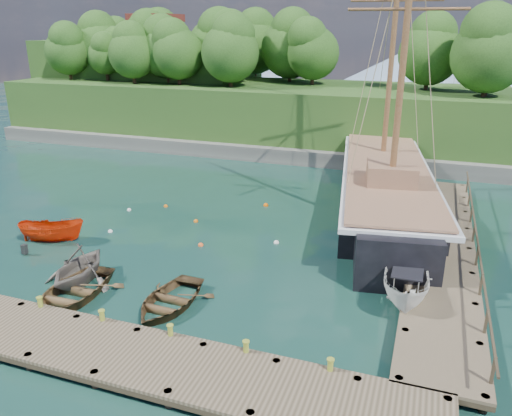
# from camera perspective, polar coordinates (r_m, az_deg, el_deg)

# --- Properties ---
(ground) EXTENTS (160.00, 160.00, 0.00)m
(ground) POSITION_cam_1_polar(r_m,az_deg,el_deg) (24.35, -7.98, -8.10)
(ground) COLOR #133329
(ground) RESTS_ON ground
(dock_near) EXTENTS (20.00, 3.20, 1.10)m
(dock_near) POSITION_cam_1_polar(r_m,az_deg,el_deg) (18.51, -11.88, -16.76)
(dock_near) COLOR #493D2D
(dock_near) RESTS_ON ground
(dock_east) EXTENTS (3.20, 24.00, 1.10)m
(dock_east) POSITION_cam_1_polar(r_m,az_deg,el_deg) (28.15, 20.52, -4.27)
(dock_east) COLOR #493D2D
(dock_east) RESTS_ON ground
(bollard_0) EXTENTS (0.26, 0.26, 0.45)m
(bollard_0) POSITION_cam_1_polar(r_m,az_deg,el_deg) (22.90, -23.17, -11.61)
(bollard_0) COLOR olive
(bollard_0) RESTS_ON ground
(bollard_1) EXTENTS (0.26, 0.26, 0.45)m
(bollard_1) POSITION_cam_1_polar(r_m,az_deg,el_deg) (21.16, -16.97, -13.53)
(bollard_1) COLOR olive
(bollard_1) RESTS_ON ground
(bollard_2) EXTENTS (0.26, 0.26, 0.45)m
(bollard_2) POSITION_cam_1_polar(r_m,az_deg,el_deg) (19.72, -9.63, -15.57)
(bollard_2) COLOR olive
(bollard_2) RESTS_ON ground
(bollard_3) EXTENTS (0.26, 0.26, 0.45)m
(bollard_3) POSITION_cam_1_polar(r_m,az_deg,el_deg) (18.65, -1.13, -17.59)
(bollard_3) COLOR olive
(bollard_3) RESTS_ON ground
(bollard_4) EXTENTS (0.26, 0.26, 0.45)m
(bollard_4) POSITION_cam_1_polar(r_m,az_deg,el_deg) (18.03, 8.36, -19.37)
(bollard_4) COLOR olive
(bollard_4) RESTS_ON ground
(rowboat_0) EXTENTS (3.49, 4.79, 0.97)m
(rowboat_0) POSITION_cam_1_polar(r_m,az_deg,el_deg) (23.99, -20.16, -9.68)
(rowboat_0) COLOR brown
(rowboat_0) RESTS_ON ground
(rowboat_1) EXTENTS (3.71, 4.17, 2.02)m
(rowboat_1) POSITION_cam_1_polar(r_m,az_deg,el_deg) (25.22, -19.41, -8.09)
(rowboat_1) COLOR #696057
(rowboat_1) RESTS_ON ground
(rowboat_2) EXTENTS (3.19, 4.36, 0.88)m
(rowboat_2) POSITION_cam_1_polar(r_m,az_deg,el_deg) (22.30, -9.88, -11.03)
(rowboat_2) COLOR #513A21
(rowboat_2) RESTS_ON ground
(motorboat_orange) EXTENTS (3.95, 2.53, 1.43)m
(motorboat_orange) POSITION_cam_1_polar(r_m,az_deg,el_deg) (30.49, -22.16, -3.52)
(motorboat_orange) COLOR red
(motorboat_orange) RESTS_ON ground
(cabin_boat_white) EXTENTS (2.28, 5.30, 2.00)m
(cabin_boat_white) POSITION_cam_1_polar(r_m,az_deg,el_deg) (23.35, 16.61, -10.12)
(cabin_boat_white) COLOR silver
(cabin_boat_white) RESTS_ON ground
(schooner) EXTENTS (8.88, 29.70, 22.25)m
(schooner) POSITION_cam_1_polar(r_m,az_deg,el_deg) (33.99, 14.48, 1.93)
(schooner) COLOR black
(schooner) RESTS_ON ground
(mooring_buoy_0) EXTENTS (0.28, 0.28, 0.28)m
(mooring_buoy_0) POSITION_cam_1_polar(r_m,az_deg,el_deg) (30.71, -16.31, -2.64)
(mooring_buoy_0) COLOR white
(mooring_buoy_0) RESTS_ON ground
(mooring_buoy_1) EXTENTS (0.29, 0.29, 0.29)m
(mooring_buoy_1) POSITION_cam_1_polar(r_m,az_deg,el_deg) (31.22, -6.88, -1.58)
(mooring_buoy_1) COLOR #D3600B
(mooring_buoy_1) RESTS_ON ground
(mooring_buoy_2) EXTENTS (0.31, 0.31, 0.31)m
(mooring_buoy_2) POSITION_cam_1_polar(r_m,az_deg,el_deg) (27.84, -6.34, -4.30)
(mooring_buoy_2) COLOR #F65D21
(mooring_buoy_2) RESTS_ON ground
(mooring_buoy_3) EXTENTS (0.31, 0.31, 0.31)m
(mooring_buoy_3) POSITION_cam_1_polar(r_m,az_deg,el_deg) (28.00, 2.34, -4.04)
(mooring_buoy_3) COLOR silver
(mooring_buoy_3) RESTS_ON ground
(mooring_buoy_4) EXTENTS (0.28, 0.28, 0.28)m
(mooring_buoy_4) POSITION_cam_1_polar(r_m,az_deg,el_deg) (34.15, -10.27, 0.15)
(mooring_buoy_4) COLOR orange
(mooring_buoy_4) RESTS_ON ground
(mooring_buoy_5) EXTENTS (0.34, 0.34, 0.34)m
(mooring_buoy_5) POSITION_cam_1_polar(r_m,az_deg,el_deg) (33.79, 1.13, 0.26)
(mooring_buoy_5) COLOR #ED5B00
(mooring_buoy_5) RESTS_ON ground
(mooring_buoy_6) EXTENTS (0.28, 0.28, 0.28)m
(mooring_buoy_6) POSITION_cam_1_polar(r_m,az_deg,el_deg) (33.98, -14.31, -0.26)
(mooring_buoy_6) COLOR white
(mooring_buoy_6) RESTS_ON ground
(headland) EXTENTS (51.00, 19.31, 12.90)m
(headland) POSITION_cam_1_polar(r_m,az_deg,el_deg) (55.67, -5.23, 13.82)
(headland) COLOR #474744
(headland) RESTS_ON ground
(distant_ridge) EXTENTS (117.00, 40.00, 10.00)m
(distant_ridge) POSITION_cam_1_polar(r_m,az_deg,el_deg) (89.40, 16.28, 14.65)
(distant_ridge) COLOR #728CA5
(distant_ridge) RESTS_ON ground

